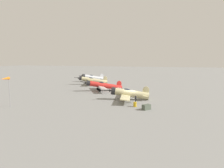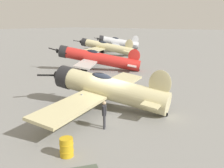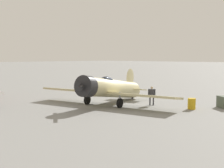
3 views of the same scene
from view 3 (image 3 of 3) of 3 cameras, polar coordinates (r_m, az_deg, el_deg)
ground_plane at (r=27.13m, az=0.00°, el=-3.79°), size 400.00×400.00×0.00m
airplane_foreground at (r=26.52m, az=-0.58°, el=-0.89°), size 13.47×9.74×3.18m
ground_crew_mechanic at (r=26.37m, az=7.62°, el=-1.89°), size 0.56×0.43×1.66m
fuel_drum at (r=25.07m, az=15.01°, el=-3.68°), size 0.67×0.67×0.90m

